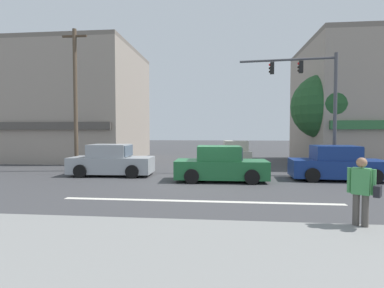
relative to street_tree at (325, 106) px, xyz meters
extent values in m
plane|color=#3D3D3F|center=(-7.14, -6.70, -3.80)|extent=(120.00, 120.00, 0.00)
cube|color=silver|center=(-7.14, -10.20, -3.80)|extent=(9.00, 0.24, 0.01)
cube|color=gray|center=(-7.14, -15.20, -3.72)|extent=(40.00, 5.00, 0.16)
cube|color=gray|center=(-19.20, 3.69, 0.43)|extent=(11.82, 9.07, 8.46)
cube|color=#4C4742|center=(-19.20, -0.94, -1.20)|extent=(11.23, 0.24, 0.50)
cube|color=slate|center=(-19.20, 3.69, 4.81)|extent=(11.82, 9.07, 0.30)
cylinder|color=#4C3823|center=(0.00, 0.00, -2.67)|extent=(0.32, 0.32, 2.25)
sphere|color=#235128|center=(0.00, 0.00, 0.01)|extent=(4.15, 4.15, 4.15)
cylinder|color=brown|center=(-14.60, -3.58, 0.16)|extent=(0.22, 0.22, 7.91)
cube|color=#473828|center=(-14.60, -3.58, 3.71)|extent=(1.40, 0.12, 0.10)
cylinder|color=#47474C|center=(-0.72, -3.78, -0.70)|extent=(0.18, 0.18, 6.20)
cylinder|color=#47474C|center=(-3.11, -3.55, 2.15)|extent=(4.79, 0.59, 0.12)
cube|color=black|center=(-2.39, -3.62, 1.75)|extent=(0.22, 0.26, 0.60)
sphere|color=red|center=(-2.51, -3.61, 1.93)|extent=(0.12, 0.12, 0.12)
sphere|color=black|center=(-2.51, -3.61, 1.75)|extent=(0.12, 0.12, 0.12)
sphere|color=black|center=(-2.51, -3.61, 1.57)|extent=(0.12, 0.12, 0.12)
cube|color=black|center=(-3.83, -3.48, 1.75)|extent=(0.22, 0.26, 0.60)
sphere|color=red|center=(-3.95, -3.47, 1.93)|extent=(0.12, 0.12, 0.12)
sphere|color=black|center=(-3.95, -3.47, 1.75)|extent=(0.12, 0.12, 0.12)
sphere|color=black|center=(-3.95, -3.47, 1.57)|extent=(0.12, 0.12, 0.12)
cube|color=#B7B29E|center=(-5.51, 1.47, -3.26)|extent=(1.97, 4.20, 0.80)
cube|color=#B7B29E|center=(-5.50, 1.37, -2.54)|extent=(1.68, 2.00, 0.64)
cube|color=#475666|center=(-5.57, 2.33, -2.54)|extent=(1.44, 0.16, 0.54)
cylinder|color=black|center=(-6.44, 2.68, -3.48)|extent=(0.22, 0.65, 0.64)
cylinder|color=black|center=(-4.75, 2.79, -3.48)|extent=(0.22, 0.65, 0.64)
cylinder|color=black|center=(-6.27, 0.14, -3.48)|extent=(0.22, 0.65, 0.64)
cylinder|color=black|center=(-4.58, 0.25, -3.48)|extent=(0.22, 0.65, 0.64)
cube|color=#999EA3|center=(-11.99, -5.05, -3.26)|extent=(4.16, 1.84, 0.80)
cube|color=#999EA3|center=(-12.08, -5.05, -2.54)|extent=(1.95, 1.62, 0.64)
cube|color=#475666|center=(-11.12, -5.02, -2.54)|extent=(0.11, 1.44, 0.54)
cylinder|color=black|center=(-10.74, -4.16, -3.48)|extent=(0.65, 0.20, 0.64)
cylinder|color=black|center=(-10.69, -5.86, -3.48)|extent=(0.65, 0.20, 0.64)
cylinder|color=black|center=(-13.28, -4.25, -3.48)|extent=(0.65, 0.20, 0.64)
cylinder|color=black|center=(-13.23, -5.94, -3.48)|extent=(0.65, 0.20, 0.64)
cube|color=navy|center=(-1.17, -5.39, -3.26)|extent=(4.18, 1.89, 0.80)
cube|color=navy|center=(-1.27, -5.39, -2.54)|extent=(1.97, 1.65, 0.64)
cube|color=#475666|center=(-0.30, -5.43, -2.54)|extent=(0.13, 1.44, 0.54)
cylinder|color=black|center=(0.14, -4.60, -3.48)|extent=(0.65, 0.21, 0.64)
cylinder|color=black|center=(0.06, -6.30, -3.48)|extent=(0.65, 0.21, 0.64)
cylinder|color=black|center=(-2.40, -4.48, -3.48)|extent=(0.65, 0.21, 0.64)
cylinder|color=black|center=(-2.48, -6.18, -3.48)|extent=(0.65, 0.21, 0.64)
cube|color=#1E6033|center=(-6.46, -6.18, -3.26)|extent=(4.14, 1.79, 0.80)
cube|color=#1E6033|center=(-6.56, -6.18, -2.54)|extent=(1.93, 1.60, 0.64)
cube|color=#475666|center=(-5.59, -6.16, -2.54)|extent=(0.09, 1.44, 0.54)
cylinder|color=black|center=(-5.21, -5.30, -3.48)|extent=(0.64, 0.19, 0.64)
cylinder|color=black|center=(-5.17, -7.00, -3.48)|extent=(0.64, 0.19, 0.64)
cylinder|color=black|center=(-7.75, -5.36, -3.48)|extent=(0.64, 0.19, 0.64)
cylinder|color=black|center=(-7.71, -7.06, -3.48)|extent=(0.64, 0.19, 0.64)
cylinder|color=#4C4742|center=(-3.46, -12.76, -3.37)|extent=(0.14, 0.14, 0.86)
cylinder|color=#4C4742|center=(-3.31, -12.86, -3.37)|extent=(0.14, 0.14, 0.86)
cube|color=#3F8C4C|center=(-3.38, -12.81, -2.65)|extent=(0.42, 0.39, 0.58)
sphere|color=#9E7051|center=(-3.38, -12.81, -2.24)|extent=(0.22, 0.22, 0.22)
cylinder|color=#3F8C4C|center=(-3.58, -12.67, -2.65)|extent=(0.09, 0.09, 0.56)
cylinder|color=#3F8C4C|center=(-3.19, -12.95, -2.65)|extent=(0.09, 0.09, 0.56)
cube|color=black|center=(-3.14, -13.03, -2.82)|extent=(0.26, 0.30, 0.24)
camera|label=1|loc=(-6.42, -19.66, -1.56)|focal=28.00mm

